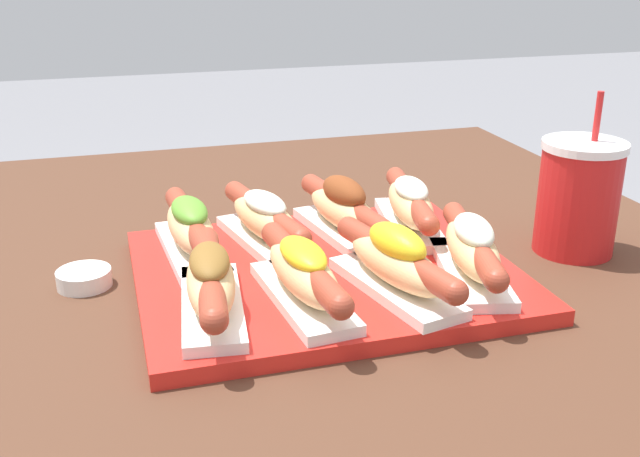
{
  "coord_description": "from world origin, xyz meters",
  "views": [
    {
      "loc": [
        -0.25,
        -0.88,
        1.12
      ],
      "look_at": [
        -0.02,
        -0.1,
        0.81
      ],
      "focal_mm": 42.0,
      "sensor_mm": 36.0,
      "label": 1
    }
  ],
  "objects_px": {
    "hot_dog_2": "(396,262)",
    "hot_dog_3": "(472,249)",
    "hot_dog_4": "(190,228)",
    "drink_cup": "(578,197)",
    "hot_dog_0": "(211,282)",
    "hot_dog_1": "(303,273)",
    "hot_dog_5": "(265,219)",
    "serving_tray": "(325,274)",
    "sauce_bowl": "(84,277)",
    "hot_dog_7": "(410,205)",
    "hot_dog_6": "(344,209)"
  },
  "relations": [
    {
      "from": "hot_dog_6",
      "to": "hot_dog_2",
      "type": "bearing_deg",
      "value": -89.51
    },
    {
      "from": "serving_tray",
      "to": "hot_dog_4",
      "type": "xyz_separation_m",
      "value": [
        -0.14,
        0.08,
        0.04
      ]
    },
    {
      "from": "serving_tray",
      "to": "hot_dog_3",
      "type": "relative_size",
      "value": 1.97
    },
    {
      "from": "serving_tray",
      "to": "hot_dog_3",
      "type": "xyz_separation_m",
      "value": [
        0.15,
        -0.07,
        0.04
      ]
    },
    {
      "from": "hot_dog_2",
      "to": "drink_cup",
      "type": "xyz_separation_m",
      "value": [
        0.28,
        0.08,
        0.02
      ]
    },
    {
      "from": "hot_dog_7",
      "to": "drink_cup",
      "type": "bearing_deg",
      "value": -25.47
    },
    {
      "from": "hot_dog_4",
      "to": "hot_dog_0",
      "type": "bearing_deg",
      "value": -89.94
    },
    {
      "from": "hot_dog_1",
      "to": "hot_dog_2",
      "type": "distance_m",
      "value": 0.1
    },
    {
      "from": "hot_dog_2",
      "to": "hot_dog_3",
      "type": "relative_size",
      "value": 1.0
    },
    {
      "from": "hot_dog_5",
      "to": "hot_dog_2",
      "type": "bearing_deg",
      "value": -59.01
    },
    {
      "from": "drink_cup",
      "to": "hot_dog_0",
      "type": "bearing_deg",
      "value": -171.26
    },
    {
      "from": "serving_tray",
      "to": "hot_dog_5",
      "type": "relative_size",
      "value": 1.96
    },
    {
      "from": "serving_tray",
      "to": "hot_dog_6",
      "type": "xyz_separation_m",
      "value": [
        0.05,
        0.09,
        0.04
      ]
    },
    {
      "from": "serving_tray",
      "to": "hot_dog_3",
      "type": "bearing_deg",
      "value": -26.01
    },
    {
      "from": "hot_dog_5",
      "to": "sauce_bowl",
      "type": "bearing_deg",
      "value": -174.15
    },
    {
      "from": "hot_dog_3",
      "to": "hot_dog_6",
      "type": "bearing_deg",
      "value": 120.94
    },
    {
      "from": "hot_dog_3",
      "to": "hot_dog_7",
      "type": "bearing_deg",
      "value": 92.21
    },
    {
      "from": "hot_dog_1",
      "to": "hot_dog_4",
      "type": "distance_m",
      "value": 0.19
    },
    {
      "from": "hot_dog_6",
      "to": "sauce_bowl",
      "type": "relative_size",
      "value": 3.55
    },
    {
      "from": "hot_dog_1",
      "to": "drink_cup",
      "type": "distance_m",
      "value": 0.38
    },
    {
      "from": "hot_dog_7",
      "to": "hot_dog_2",
      "type": "bearing_deg",
      "value": -117.28
    },
    {
      "from": "hot_dog_3",
      "to": "hot_dog_1",
      "type": "bearing_deg",
      "value": -177.82
    },
    {
      "from": "hot_dog_3",
      "to": "drink_cup",
      "type": "distance_m",
      "value": 0.19
    },
    {
      "from": "hot_dog_3",
      "to": "hot_dog_4",
      "type": "distance_m",
      "value": 0.33
    },
    {
      "from": "hot_dog_0",
      "to": "hot_dog_2",
      "type": "bearing_deg",
      "value": -3.22
    },
    {
      "from": "hot_dog_5",
      "to": "hot_dog_6",
      "type": "bearing_deg",
      "value": 0.87
    },
    {
      "from": "serving_tray",
      "to": "hot_dog_4",
      "type": "height_order",
      "value": "hot_dog_4"
    },
    {
      "from": "hot_dog_3",
      "to": "hot_dog_6",
      "type": "relative_size",
      "value": 0.99
    },
    {
      "from": "sauce_bowl",
      "to": "serving_tray",
      "type": "bearing_deg",
      "value": -13.63
    },
    {
      "from": "hot_dog_5",
      "to": "drink_cup",
      "type": "height_order",
      "value": "drink_cup"
    },
    {
      "from": "hot_dog_1",
      "to": "hot_dog_5",
      "type": "xyz_separation_m",
      "value": [
        -0.0,
        0.17,
        -0.0
      ]
    },
    {
      "from": "hot_dog_7",
      "to": "serving_tray",
      "type": "bearing_deg",
      "value": -148.4
    },
    {
      "from": "hot_dog_7",
      "to": "sauce_bowl",
      "type": "relative_size",
      "value": 3.54
    },
    {
      "from": "hot_dog_0",
      "to": "hot_dog_6",
      "type": "bearing_deg",
      "value": 40.06
    },
    {
      "from": "hot_dog_2",
      "to": "drink_cup",
      "type": "height_order",
      "value": "drink_cup"
    },
    {
      "from": "hot_dog_7",
      "to": "drink_cup",
      "type": "relative_size",
      "value": 1.08
    },
    {
      "from": "hot_dog_6",
      "to": "sauce_bowl",
      "type": "xyz_separation_m",
      "value": [
        -0.32,
        -0.02,
        -0.04
      ]
    },
    {
      "from": "serving_tray",
      "to": "sauce_bowl",
      "type": "relative_size",
      "value": 6.91
    },
    {
      "from": "hot_dog_0",
      "to": "hot_dog_3",
      "type": "height_order",
      "value": "hot_dog_3"
    },
    {
      "from": "hot_dog_7",
      "to": "hot_dog_5",
      "type": "bearing_deg",
      "value": -179.96
    },
    {
      "from": "hot_dog_3",
      "to": "drink_cup",
      "type": "relative_size",
      "value": 1.06
    },
    {
      "from": "hot_dog_0",
      "to": "hot_dog_2",
      "type": "distance_m",
      "value": 0.2
    },
    {
      "from": "hot_dog_2",
      "to": "hot_dog_6",
      "type": "height_order",
      "value": "hot_dog_6"
    },
    {
      "from": "hot_dog_0",
      "to": "hot_dog_3",
      "type": "relative_size",
      "value": 1.02
    },
    {
      "from": "hot_dog_1",
      "to": "hot_dog_4",
      "type": "relative_size",
      "value": 1.0
    },
    {
      "from": "hot_dog_4",
      "to": "hot_dog_5",
      "type": "distance_m",
      "value": 0.09
    },
    {
      "from": "hot_dog_1",
      "to": "hot_dog_5",
      "type": "relative_size",
      "value": 1.01
    },
    {
      "from": "hot_dog_7",
      "to": "hot_dog_1",
      "type": "bearing_deg",
      "value": -138.61
    },
    {
      "from": "hot_dog_1",
      "to": "drink_cup",
      "type": "bearing_deg",
      "value": 11.71
    },
    {
      "from": "hot_dog_7",
      "to": "hot_dog_0",
      "type": "bearing_deg",
      "value": -150.39
    }
  ]
}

